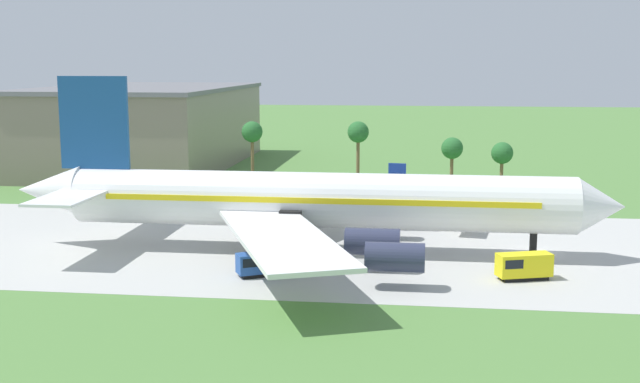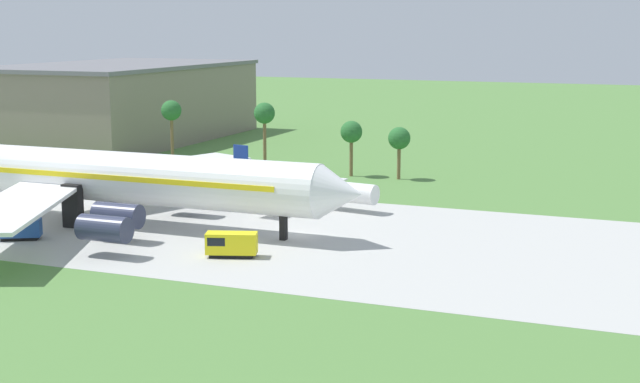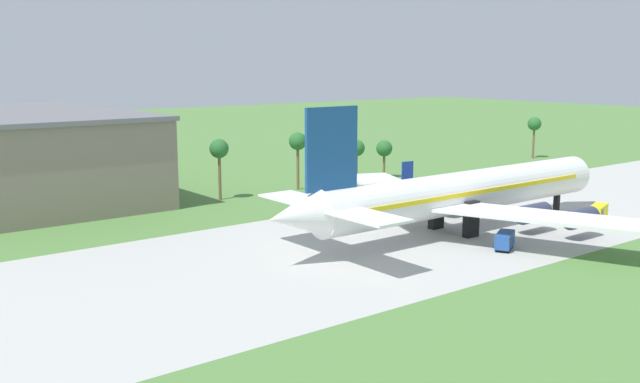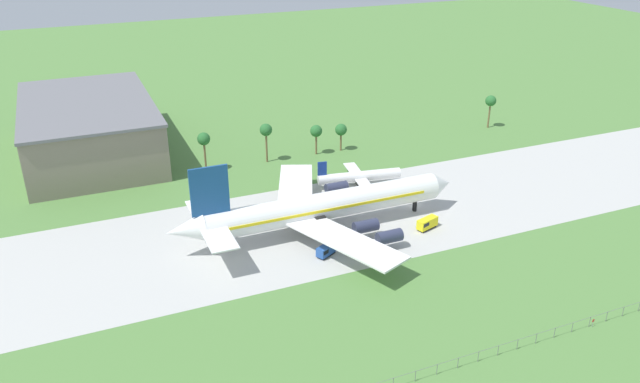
% 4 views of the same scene
% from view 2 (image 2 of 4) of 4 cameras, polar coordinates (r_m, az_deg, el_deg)
% --- Properties ---
extents(ground_plane, '(600.00, 600.00, 0.00)m').
position_cam_2_polar(ground_plane, '(105.50, -1.32, -2.84)').
color(ground_plane, '#517F3D').
extents(taxiway_strip, '(320.00, 44.00, 0.02)m').
position_cam_2_polar(taxiway_strip, '(105.50, -1.32, -2.83)').
color(taxiway_strip, '#B2B2AD').
rests_on(taxiway_strip, ground_plane).
extents(jet_airliner, '(69.76, 58.29, 19.96)m').
position_cam_2_polar(jet_airliner, '(114.55, -13.97, 0.96)').
color(jet_airliner, white).
rests_on(jet_airliner, ground_plane).
extents(regional_aircraft, '(22.86, 20.71, 7.73)m').
position_cam_2_polar(regional_aircraft, '(122.51, -1.22, 0.27)').
color(regional_aircraft, white).
rests_on(regional_aircraft, ground_plane).
extents(baggage_tug, '(5.80, 3.60, 2.67)m').
position_cam_2_polar(baggage_tug, '(96.01, -5.78, -3.36)').
color(baggage_tug, black).
rests_on(baggage_tug, ground_plane).
extents(fuel_truck, '(5.17, 4.04, 2.40)m').
position_cam_2_polar(fuel_truck, '(108.91, -18.76, -2.28)').
color(fuel_truck, black).
rests_on(fuel_truck, ground_plane).
extents(terminal_building, '(36.72, 61.20, 16.45)m').
position_cam_2_polar(terminal_building, '(197.57, -12.63, 5.61)').
color(terminal_building, slate).
rests_on(terminal_building, ground_plane).
extents(palm_tree_row, '(100.30, 3.60, 11.66)m').
position_cam_2_polar(palm_tree_row, '(144.54, 3.63, 4.16)').
color(palm_tree_row, brown).
rests_on(palm_tree_row, ground_plane).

